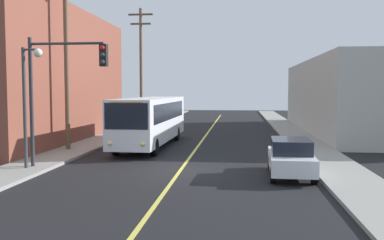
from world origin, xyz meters
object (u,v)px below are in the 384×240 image
(parked_car_white, at_px, (291,157))
(utility_pole_mid, at_px, (141,62))
(city_bus, at_px, (151,119))
(street_lamp_left, at_px, (29,90))
(utility_pole_near, at_px, (66,48))
(traffic_signal_left_corner, at_px, (62,77))

(parked_car_white, xyz_separation_m, utility_pole_mid, (-11.82, 23.06, 5.58))
(city_bus, height_order, street_lamp_left, street_lamp_left)
(parked_car_white, xyz_separation_m, utility_pole_near, (-12.53, 6.26, 5.41))
(parked_car_white, xyz_separation_m, traffic_signal_left_corner, (-10.33, 0.37, 3.46))
(utility_pole_near, distance_m, street_lamp_left, 6.86)
(city_bus, height_order, utility_pole_near, utility_pole_near)
(utility_pole_mid, height_order, traffic_signal_left_corner, utility_pole_mid)
(city_bus, distance_m, parked_car_white, 12.25)
(utility_pole_near, bearing_deg, street_lamp_left, -82.94)
(utility_pole_near, bearing_deg, traffic_signal_left_corner, -69.52)
(city_bus, bearing_deg, parked_car_white, -49.10)
(city_bus, xyz_separation_m, traffic_signal_left_corner, (-2.33, -8.86, 2.49))
(city_bus, xyz_separation_m, parked_car_white, (8.00, -9.23, -0.98))
(traffic_signal_left_corner, distance_m, street_lamp_left, 1.59)
(traffic_signal_left_corner, bearing_deg, utility_pole_near, 110.48)
(parked_car_white, bearing_deg, street_lamp_left, -179.65)
(street_lamp_left, bearing_deg, utility_pole_mid, 90.18)
(street_lamp_left, bearing_deg, city_bus, 68.06)
(traffic_signal_left_corner, relative_size, street_lamp_left, 1.09)
(utility_pole_near, distance_m, traffic_signal_left_corner, 6.59)
(utility_pole_near, height_order, utility_pole_mid, utility_pole_mid)
(utility_pole_mid, relative_size, street_lamp_left, 2.09)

